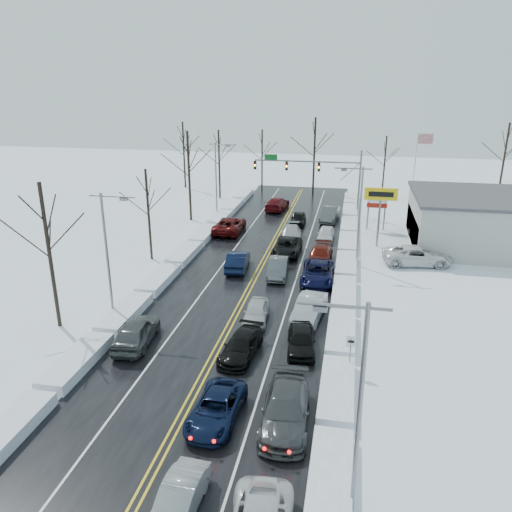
% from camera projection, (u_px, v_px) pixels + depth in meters
% --- Properties ---
extents(ground, '(160.00, 160.00, 0.00)m').
position_uv_depth(ground, '(242.00, 303.00, 37.86)').
color(ground, white).
rests_on(ground, ground).
extents(road_surface, '(14.00, 84.00, 0.01)m').
position_uv_depth(road_surface, '(247.00, 293.00, 39.71)').
color(road_surface, black).
rests_on(road_surface, ground).
extents(snow_bank_left, '(1.81, 72.00, 0.69)m').
position_uv_depth(snow_bank_left, '(157.00, 285.00, 41.09)').
color(snow_bank_left, white).
rests_on(snow_bank_left, ground).
extents(snow_bank_right, '(1.81, 72.00, 0.69)m').
position_uv_depth(snow_bank_right, '(344.00, 300.00, 38.33)').
color(snow_bank_right, white).
rests_on(snow_bank_right, ground).
extents(traffic_signal_mast, '(13.28, 0.39, 8.00)m').
position_uv_depth(traffic_signal_mast, '(318.00, 170.00, 61.28)').
color(traffic_signal_mast, slate).
rests_on(traffic_signal_mast, ground).
extents(tires_plus_sign, '(3.20, 0.34, 6.00)m').
position_uv_depth(tires_plus_sign, '(381.00, 198.00, 49.07)').
color(tires_plus_sign, slate).
rests_on(tires_plus_sign, ground).
extents(used_vehicles_sign, '(2.20, 0.22, 4.65)m').
position_uv_depth(used_vehicles_sign, '(377.00, 201.00, 55.18)').
color(used_vehicles_sign, slate).
rests_on(used_vehicles_sign, ground).
extents(speed_limit_sign, '(0.55, 0.09, 2.35)m').
position_uv_depth(speed_limit_sign, '(351.00, 347.00, 28.43)').
color(speed_limit_sign, slate).
rests_on(speed_limit_sign, ground).
extents(flagpole, '(1.87, 1.20, 10.00)m').
position_uv_depth(flagpole, '(416.00, 167.00, 60.86)').
color(flagpole, silver).
rests_on(flagpole, ground).
extents(streetlight_se, '(3.20, 0.25, 9.00)m').
position_uv_depth(streetlight_se, '(355.00, 396.00, 17.94)').
color(streetlight_se, slate).
rests_on(streetlight_se, ground).
extents(streetlight_ne, '(3.20, 0.25, 9.00)m').
position_uv_depth(streetlight_ne, '(358.00, 209.00, 43.82)').
color(streetlight_ne, slate).
rests_on(streetlight_ne, ground).
extents(streetlight_sw, '(3.20, 0.25, 9.00)m').
position_uv_depth(streetlight_sw, '(109.00, 247.00, 33.89)').
color(streetlight_sw, slate).
rests_on(streetlight_sw, ground).
extents(streetlight_nw, '(3.20, 0.25, 9.00)m').
position_uv_depth(streetlight_nw, '(218.00, 174.00, 59.78)').
color(streetlight_nw, slate).
rests_on(streetlight_nw, ground).
extents(tree_left_b, '(4.00, 4.00, 10.00)m').
position_uv_depth(tree_left_b, '(46.00, 228.00, 32.06)').
color(tree_left_b, '#2D231C').
rests_on(tree_left_b, ground).
extents(tree_left_c, '(3.40, 3.40, 8.50)m').
position_uv_depth(tree_left_c, '(147.00, 197.00, 45.18)').
color(tree_left_c, '#2D231C').
rests_on(tree_left_c, ground).
extents(tree_left_d, '(4.20, 4.20, 10.50)m').
position_uv_depth(tree_left_d, '(188.00, 159.00, 57.78)').
color(tree_left_d, '#2D231C').
rests_on(tree_left_d, ground).
extents(tree_left_e, '(3.80, 3.80, 9.50)m').
position_uv_depth(tree_left_e, '(219.00, 151.00, 69.03)').
color(tree_left_e, '#2D231C').
rests_on(tree_left_e, ground).
extents(tree_far_a, '(4.00, 4.00, 10.00)m').
position_uv_depth(tree_far_a, '(183.00, 142.00, 75.77)').
color(tree_far_a, '#2D231C').
rests_on(tree_far_a, ground).
extents(tree_far_b, '(3.60, 3.60, 9.00)m').
position_uv_depth(tree_far_b, '(262.00, 148.00, 74.75)').
color(tree_far_b, '#2D231C').
rests_on(tree_far_b, ground).
extents(tree_far_c, '(4.40, 4.40, 11.00)m').
position_uv_depth(tree_far_c, '(315.00, 141.00, 70.98)').
color(tree_far_c, '#2D231C').
rests_on(tree_far_c, ground).
extents(tree_far_d, '(3.40, 3.40, 8.50)m').
position_uv_depth(tree_far_d, '(385.00, 154.00, 71.13)').
color(tree_far_d, '#2D231C').
rests_on(tree_far_d, ground).
extents(tree_far_e, '(4.20, 4.20, 10.50)m').
position_uv_depth(tree_far_e, '(506.00, 146.00, 68.22)').
color(tree_far_e, '#2D231C').
rests_on(tree_far_e, ground).
extents(queued_car_2, '(2.40, 4.89, 1.34)m').
position_uv_depth(queued_car_2, '(217.00, 420.00, 24.90)').
color(queued_car_2, black).
rests_on(queued_car_2, ground).
extents(queued_car_3, '(2.34, 4.80, 1.34)m').
position_uv_depth(queued_car_3, '(241.00, 356.00, 30.66)').
color(queued_car_3, black).
rests_on(queued_car_3, ground).
extents(queued_car_4, '(1.84, 4.09, 1.36)m').
position_uv_depth(queued_car_4, '(256.00, 320.00, 35.13)').
color(queued_car_4, silver).
rests_on(queued_car_4, ground).
extents(queued_car_5, '(1.89, 4.70, 1.52)m').
position_uv_depth(queued_car_5, '(278.00, 276.00, 43.07)').
color(queued_car_5, '#46494C').
rests_on(queued_car_5, ground).
extents(queued_car_6, '(2.58, 5.51, 1.53)m').
position_uv_depth(queued_car_6, '(287.00, 254.00, 48.38)').
color(queued_car_6, black).
rests_on(queued_car_6, ground).
extents(queued_car_7, '(2.77, 5.45, 1.51)m').
position_uv_depth(queued_car_7, '(291.00, 241.00, 52.30)').
color(queued_car_7, '#A9ABB1').
rests_on(queued_car_7, ground).
extents(queued_car_8, '(1.70, 4.18, 1.42)m').
position_uv_depth(queued_car_8, '(298.00, 224.00, 58.29)').
color(queued_car_8, black).
rests_on(queued_car_8, ground).
extents(queued_car_11, '(2.59, 5.78, 1.65)m').
position_uv_depth(queued_car_11, '(285.00, 423.00, 24.64)').
color(queued_car_11, '#3D3F42').
rests_on(queued_car_11, ground).
extents(queued_car_12, '(2.19, 4.42, 1.45)m').
position_uv_depth(queued_car_12, '(301.00, 350.00, 31.28)').
color(queued_car_12, black).
rests_on(queued_car_12, ground).
extents(queued_car_13, '(2.37, 5.11, 1.62)m').
position_uv_depth(queued_car_13, '(309.00, 319.00, 35.35)').
color(queued_car_13, '#A5A7AD').
rests_on(queued_car_13, ground).
extents(queued_car_14, '(2.73, 5.76, 1.59)m').
position_uv_depth(queued_car_14, '(317.00, 281.00, 41.89)').
color(queued_car_14, black).
rests_on(queued_car_14, ground).
extents(queued_car_15, '(2.29, 4.97, 1.41)m').
position_uv_depth(queued_car_15, '(320.00, 262.00, 46.39)').
color(queued_car_15, '#55120B').
rests_on(queued_car_15, ground).
extents(queued_car_16, '(1.74, 4.17, 1.41)m').
position_uv_depth(queued_car_16, '(326.00, 240.00, 52.60)').
color(queued_car_16, silver).
rests_on(queued_car_16, ground).
extents(queued_car_17, '(2.32, 5.27, 1.68)m').
position_uv_depth(queued_car_17, '(330.00, 221.00, 59.71)').
color(queued_car_17, '#45484A').
rests_on(queued_car_17, ground).
extents(oncoming_car_0, '(2.12, 5.00, 1.60)m').
position_uv_depth(oncoming_car_0, '(238.00, 269.00, 44.67)').
color(oncoming_car_0, black).
rests_on(oncoming_car_0, ground).
extents(oncoming_car_1, '(2.90, 6.20, 1.72)m').
position_uv_depth(oncoming_car_1, '(230.00, 232.00, 55.28)').
color(oncoming_car_1, '#500A0A').
rests_on(oncoming_car_1, ground).
extents(oncoming_car_2, '(2.81, 5.88, 1.65)m').
position_uv_depth(oncoming_car_2, '(277.00, 210.00, 64.88)').
color(oncoming_car_2, '#530B10').
rests_on(oncoming_car_2, ground).
extents(oncoming_car_3, '(2.46, 5.19, 1.71)m').
position_uv_depth(oncoming_car_3, '(137.00, 344.00, 32.06)').
color(oncoming_car_3, '#434649').
rests_on(oncoming_car_3, ground).
extents(parked_car_0, '(6.47, 3.58, 1.71)m').
position_uv_depth(parked_car_0, '(416.00, 264.00, 45.76)').
color(parked_car_0, white).
rests_on(parked_car_0, ground).
extents(parked_car_1, '(2.46, 4.76, 1.32)m').
position_uv_depth(parked_car_1, '(440.00, 247.00, 50.49)').
color(parked_car_1, black).
rests_on(parked_car_1, ground).
extents(parked_car_2, '(2.36, 4.84, 1.59)m').
position_uv_depth(parked_car_2, '(417.00, 233.00, 55.15)').
color(parked_car_2, black).
rests_on(parked_car_2, ground).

